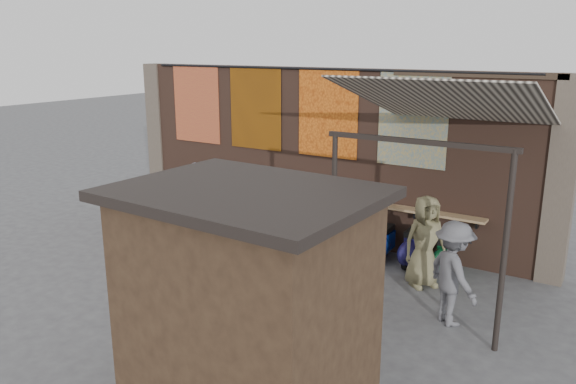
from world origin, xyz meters
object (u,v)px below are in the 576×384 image
object	(u,v)px
scooter_stool_5	(334,234)
market_stall	(248,313)
scooter_stool_1	(241,214)
scooter_stool_2	(261,218)
shopper_tan	(425,241)
scooter_stool_0	(222,212)
scooter_stool_3	(284,225)
shopper_grey	(453,273)
scooter_stool_7	(383,243)
scooter_stool_6	(359,236)
diner_right	(272,203)
diner_left	(195,192)
shopper_navy	(344,256)
scooter_stool_8	(412,248)
scooter_stool_4	(307,228)
shelf_box	(279,184)
scooter_stool_9	(444,255)

from	to	relation	value
scooter_stool_5	market_stall	xyz separation A→B (m)	(1.90, -5.86, 1.07)
scooter_stool_1	scooter_stool_5	size ratio (longest dim) A/B	1.11
scooter_stool_2	shopper_tan	world-z (taller)	shopper_tan
scooter_stool_0	scooter_stool_2	bearing A→B (deg)	0.99
scooter_stool_3	shopper_grey	xyz separation A→B (m)	(4.62, -2.11, 0.55)
scooter_stool_7	shopper_tan	distance (m)	1.57
scooter_stool_6	shopper_tan	distance (m)	2.05
scooter_stool_6	shopper_grey	distance (m)	3.44
scooter_stool_2	diner_right	bearing A→B (deg)	-2.35
diner_right	shopper_grey	size ratio (longest dim) A/B	0.93
scooter_stool_2	shopper_grey	size ratio (longest dim) A/B	0.47
scooter_stool_7	market_stall	world-z (taller)	market_stall
scooter_stool_5	shopper_tan	size ratio (longest dim) A/B	0.40
scooter_stool_0	diner_left	bearing A→B (deg)	179.52
scooter_stool_5	shopper_grey	size ratio (longest dim) A/B	0.40
scooter_stool_2	shopper_grey	bearing A→B (deg)	-21.77
shopper_navy	scooter_stool_5	bearing A→B (deg)	-59.00
scooter_stool_8	diner_left	xyz separation A→B (m)	(-5.98, 0.05, 0.38)
scooter_stool_0	scooter_stool_8	size ratio (longest dim) A/B	0.89
scooter_stool_3	scooter_stool_5	xyz separation A→B (m)	(1.32, 0.00, 0.00)
scooter_stool_1	scooter_stool_5	bearing A→B (deg)	-0.95
scooter_stool_8	scooter_stool_1	bearing A→B (deg)	178.80
scooter_stool_0	shopper_grey	distance (m)	6.87
scooter_stool_5	scooter_stool_6	world-z (taller)	scooter_stool_6
scooter_stool_2	scooter_stool_3	size ratio (longest dim) A/B	1.15
scooter_stool_6	market_stall	xyz separation A→B (m)	(1.27, -5.88, 1.01)
scooter_stool_2	scooter_stool_4	size ratio (longest dim) A/B	1.08
scooter_stool_2	scooter_stool_8	world-z (taller)	scooter_stool_2
scooter_stool_5	scooter_stool_3	bearing A→B (deg)	-179.91
scooter_stool_5	scooter_stool_8	size ratio (longest dim) A/B	0.87
shelf_box	shopper_grey	xyz separation A→B (m)	(4.97, -2.40, -0.35)
scooter_stool_8	scooter_stool_9	distance (m)	0.67
scooter_stool_8	diner_left	distance (m)	5.99
scooter_stool_3	scooter_stool_6	size ratio (longest dim) A/B	0.84
shelf_box	scooter_stool_1	bearing A→B (deg)	-165.52
scooter_stool_0	scooter_stool_9	world-z (taller)	same
scooter_stool_2	shopper_tan	xyz separation A→B (m)	(4.41, -0.89, 0.50)
shelf_box	scooter_stool_5	bearing A→B (deg)	-10.02
scooter_stool_1	scooter_stool_5	world-z (taller)	scooter_stool_1
scooter_stool_3	scooter_stool_0	bearing A→B (deg)	-179.69
scooter_stool_2	market_stall	size ratio (longest dim) A/B	0.29
shelf_box	diner_left	bearing A→B (deg)	-172.98
shelf_box	diner_right	world-z (taller)	diner_right
scooter_stool_4	scooter_stool_6	size ratio (longest dim) A/B	0.91
shelf_box	shopper_grey	world-z (taller)	shopper_grey
shelf_box	shopper_tan	bearing A→B (deg)	-16.13
scooter_stool_2	scooter_stool_3	bearing A→B (deg)	-0.91
scooter_stool_9	shopper_tan	size ratio (longest dim) A/B	0.41
scooter_stool_1	market_stall	size ratio (longest dim) A/B	0.28
scooter_stool_6	scooter_stool_7	distance (m)	0.59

